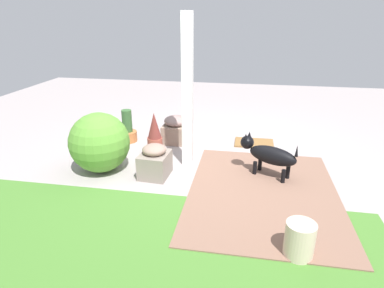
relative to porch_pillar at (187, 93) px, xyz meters
The scene contains 12 objects.
ground_plane 1.09m from the porch_pillar, behind, with size 12.00×12.00×0.00m, color #A19796.
brick_path 1.65m from the porch_pillar, 147.00° to the left, with size 1.80×2.40×0.02m, color #84604E.
lawn_patch 2.58m from the porch_pillar, 83.02° to the left, with size 5.20×2.80×0.01m, color #477D2E.
porch_pillar is the anchor object (origin of this frame).
stone_planter_nearest 1.21m from the porch_pillar, 66.16° to the right, with size 0.43×0.44×0.46m.
stone_planter_mid 1.03m from the porch_pillar, 52.68° to the left, with size 0.39×0.46×0.46m.
round_shrub 1.38m from the porch_pillar, 20.41° to the left, with size 0.83×0.83×0.83m, color #599735.
terracotta_pot_spiky 0.98m from the porch_pillar, 26.90° to the right, with size 0.24×0.24×0.66m.
terracotta_pot_tall 1.62m from the porch_pillar, 30.78° to the right, with size 0.30×0.30×0.55m.
dog 1.36m from the porch_pillar, 169.06° to the left, with size 0.77×0.52×0.55m.
ceramic_urn 2.40m from the porch_pillar, 127.32° to the left, with size 0.27×0.27×0.34m, color beige.
doormat 1.70m from the porch_pillar, 135.48° to the right, with size 0.64×0.42×0.03m, color olive.
Camera 1 is at (-0.51, 4.37, 2.06)m, focal length 30.66 mm.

